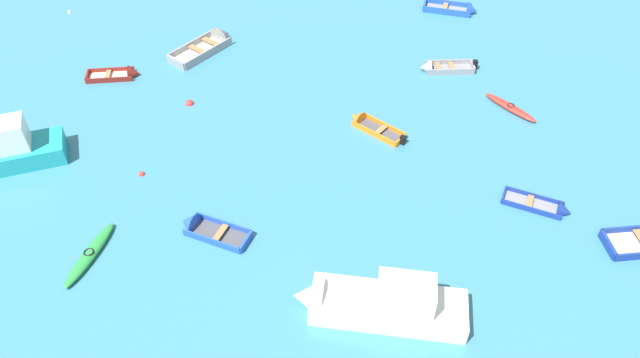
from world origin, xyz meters
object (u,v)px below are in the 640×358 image
kayak_green_back_row_left (90,254)px  rowboat_deep_blue_near_right (551,208)px  rowboat_grey_far_right (214,42)px  motor_launch_white_cluster_inner (377,303)px  rowboat_blue_midfield_right (201,227)px  mooring_buoy_far_field (142,174)px  mooring_buoy_midfield (190,104)px  rowboat_blue_near_left (461,10)px  kayak_red_midfield_left (510,107)px  mooring_buoy_trailing (70,12)px  rowboat_orange_center (367,124)px  rowboat_maroon_back_row_right (125,74)px  rowboat_grey_outer_right (438,68)px

kayak_green_back_row_left → rowboat_deep_blue_near_right: size_ratio=1.16×
rowboat_grey_far_right → motor_launch_white_cluster_inner: bearing=-67.9°
rowboat_blue_midfield_right → rowboat_grey_far_right: (-0.83, 15.23, 0.06)m
mooring_buoy_far_field → mooring_buoy_midfield: mooring_buoy_midfield is taller
rowboat_blue_near_left → rowboat_grey_far_right: bearing=-167.7°
kayak_red_midfield_left → rowboat_blue_midfield_right: bearing=-152.9°
motor_launch_white_cluster_inner → mooring_buoy_trailing: bearing=126.8°
rowboat_blue_midfield_right → rowboat_orange_center: 10.53m
rowboat_maroon_back_row_right → mooring_buoy_midfield: 4.90m
kayak_red_midfield_left → rowboat_blue_near_left: 10.66m
rowboat_grey_outer_right → mooring_buoy_midfield: size_ratio=7.24×
rowboat_orange_center → motor_launch_white_cluster_inner: bearing=-93.5°
rowboat_grey_outer_right → rowboat_deep_blue_near_right: size_ratio=1.08×
rowboat_orange_center → rowboat_deep_blue_near_right: bearing=-39.2°
motor_launch_white_cluster_inner → rowboat_blue_near_left: size_ratio=1.84×
kayak_green_back_row_left → rowboat_maroon_back_row_right: (-1.17, 13.31, -0.02)m
mooring_buoy_trailing → motor_launch_white_cluster_inner: bearing=-53.2°
rowboat_maroon_back_row_right → kayak_green_back_row_left: bearing=-85.0°
rowboat_grey_far_right → mooring_buoy_trailing: rowboat_grey_far_right is taller
rowboat_blue_midfield_right → rowboat_maroon_back_row_right: (-5.69, 11.97, -0.02)m
rowboat_grey_outer_right → mooring_buoy_trailing: rowboat_grey_outer_right is taller
rowboat_deep_blue_near_right → rowboat_maroon_back_row_right: rowboat_maroon_back_row_right is taller
rowboat_grey_outer_right → rowboat_blue_near_left: bearing=67.9°
kayak_red_midfield_left → rowboat_orange_center: rowboat_orange_center is taller
rowboat_blue_midfield_right → rowboat_blue_near_left: bearing=50.8°
kayak_green_back_row_left → rowboat_maroon_back_row_right: size_ratio=1.19×
rowboat_blue_near_left → rowboat_maroon_back_row_right: 22.01m
rowboat_blue_midfield_right → rowboat_maroon_back_row_right: bearing=115.4°
kayak_green_back_row_left → rowboat_grey_far_right: (3.69, 16.57, 0.06)m
kayak_green_back_row_left → mooring_buoy_trailing: (-6.37, 21.00, -0.17)m
kayak_green_back_row_left → mooring_buoy_midfield: 10.94m
motor_launch_white_cluster_inner → rowboat_grey_far_right: (-8.02, 19.73, -0.44)m
motor_launch_white_cluster_inner → mooring_buoy_trailing: (-18.08, 24.16, -0.67)m
rowboat_blue_midfield_right → rowboat_blue_near_left: size_ratio=0.90×
rowboat_maroon_back_row_right → mooring_buoy_far_field: bearing=-73.8°
mooring_buoy_trailing → mooring_buoy_midfield: mooring_buoy_midfield is taller
rowboat_orange_center → rowboat_grey_far_right: size_ratio=0.70×
kayak_green_back_row_left → mooring_buoy_trailing: 21.94m
rowboat_orange_center → mooring_buoy_far_field: rowboat_orange_center is taller
kayak_red_midfield_left → rowboat_grey_far_right: 18.09m
kayak_red_midfield_left → rowboat_orange_center: bearing=-171.9°
kayak_green_back_row_left → mooring_buoy_midfield: size_ratio=7.81×
mooring_buoy_trailing → mooring_buoy_far_field: bearing=-64.5°
rowboat_blue_midfield_right → kayak_red_midfield_left: 17.74m
mooring_buoy_far_field → mooring_buoy_trailing: mooring_buoy_far_field is taller
kayak_green_back_row_left → mooring_buoy_midfield: (2.87, 10.56, -0.17)m
rowboat_grey_outer_right → mooring_buoy_midfield: (-14.15, -2.74, -0.18)m
rowboat_grey_outer_right → rowboat_grey_far_right: size_ratio=0.79×
kayak_red_midfield_left → mooring_buoy_midfield: 17.47m
rowboat_orange_center → rowboat_maroon_back_row_right: bearing=159.8°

